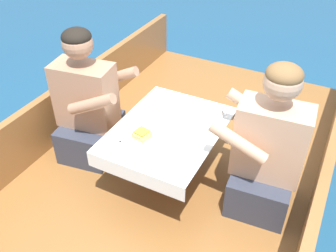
% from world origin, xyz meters
% --- Properties ---
extents(ground_plane, '(60.00, 60.00, 0.00)m').
position_xyz_m(ground_plane, '(0.00, 0.00, 0.00)').
color(ground_plane, navy).
extents(boat_deck, '(1.97, 3.23, 0.36)m').
position_xyz_m(boat_deck, '(0.00, 0.00, 0.18)').
color(boat_deck, brown).
rests_on(boat_deck, ground_plane).
extents(gunwale_port, '(0.06, 3.23, 0.42)m').
position_xyz_m(gunwale_port, '(-0.95, 0.00, 0.56)').
color(gunwale_port, '#936033').
rests_on(gunwale_port, boat_deck).
extents(gunwale_starboard, '(0.06, 3.23, 0.42)m').
position_xyz_m(gunwale_starboard, '(0.95, 0.00, 0.56)').
color(gunwale_starboard, '#936033').
rests_on(gunwale_starboard, boat_deck).
extents(cockpit_table, '(0.64, 0.84, 0.41)m').
position_xyz_m(cockpit_table, '(0.00, -0.14, 0.72)').
color(cockpit_table, '#B2B2B7').
rests_on(cockpit_table, boat_deck).
extents(person_port, '(0.56, 0.51, 0.96)m').
position_xyz_m(person_port, '(-0.62, -0.16, 0.74)').
color(person_port, '#333847').
rests_on(person_port, boat_deck).
extents(person_starboard, '(0.55, 0.47, 0.98)m').
position_xyz_m(person_starboard, '(0.62, -0.07, 0.75)').
color(person_starboard, '#333847').
rests_on(person_starboard, boat_deck).
extents(plate_sandwich, '(0.21, 0.21, 0.01)m').
position_xyz_m(plate_sandwich, '(-0.09, -0.30, 0.77)').
color(plate_sandwich, white).
rests_on(plate_sandwich, cockpit_table).
extents(plate_bread, '(0.17, 0.17, 0.01)m').
position_xyz_m(plate_bread, '(-0.15, 0.13, 0.77)').
color(plate_bread, white).
rests_on(plate_bread, cockpit_table).
extents(sandwich, '(0.11, 0.11, 0.05)m').
position_xyz_m(sandwich, '(-0.09, -0.30, 0.80)').
color(sandwich, tan).
rests_on(sandwich, plate_sandwich).
extents(bowl_port_near, '(0.14, 0.14, 0.04)m').
position_xyz_m(bowl_port_near, '(0.13, -0.45, 0.79)').
color(bowl_port_near, white).
rests_on(bowl_port_near, cockpit_table).
extents(bowl_starboard_near, '(0.15, 0.15, 0.04)m').
position_xyz_m(bowl_starboard_near, '(0.10, -0.01, 0.79)').
color(bowl_starboard_near, white).
rests_on(bowl_starboard_near, cockpit_table).
extents(coffee_cup_port, '(0.10, 0.07, 0.06)m').
position_xyz_m(coffee_cup_port, '(-0.08, -0.05, 0.79)').
color(coffee_cup_port, white).
rests_on(coffee_cup_port, cockpit_table).
extents(coffee_cup_starboard, '(0.10, 0.07, 0.06)m').
position_xyz_m(coffee_cup_starboard, '(0.23, 0.12, 0.80)').
color(coffee_cup_starboard, white).
rests_on(coffee_cup_starboard, cockpit_table).
extents(utensil_spoon_center, '(0.15, 0.11, 0.01)m').
position_xyz_m(utensil_spoon_center, '(-0.21, -0.40, 0.77)').
color(utensil_spoon_center, silver).
rests_on(utensil_spoon_center, cockpit_table).
extents(utensil_fork_starboard, '(0.05, 0.17, 0.00)m').
position_xyz_m(utensil_fork_starboard, '(-0.19, -0.38, 0.77)').
color(utensil_fork_starboard, silver).
rests_on(utensil_fork_starboard, cockpit_table).
extents(utensil_spoon_starboard, '(0.17, 0.05, 0.01)m').
position_xyz_m(utensil_spoon_starboard, '(0.12, -0.16, 0.77)').
color(utensil_spoon_starboard, silver).
rests_on(utensil_spoon_starboard, cockpit_table).
extents(utensil_spoon_port, '(0.17, 0.04, 0.01)m').
position_xyz_m(utensil_spoon_port, '(0.25, -0.31, 0.77)').
color(utensil_spoon_port, silver).
rests_on(utensil_spoon_port, cockpit_table).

